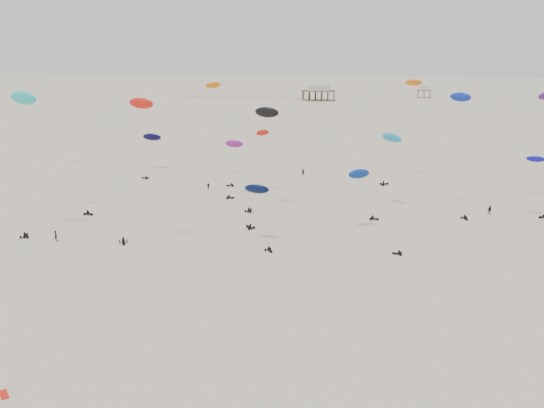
% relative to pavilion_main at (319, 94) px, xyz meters
% --- Properties ---
extents(ground_plane, '(900.00, 900.00, 0.00)m').
position_rel_pavilion_main_xyz_m(ground_plane, '(10.00, -150.00, -4.22)').
color(ground_plane, beige).
extents(pavilion_main, '(21.00, 13.00, 9.80)m').
position_rel_pavilion_main_xyz_m(pavilion_main, '(0.00, 0.00, 0.00)').
color(pavilion_main, brown).
rests_on(pavilion_main, ground).
extents(pavilion_small, '(9.00, 7.00, 8.00)m').
position_rel_pavilion_main_xyz_m(pavilion_small, '(70.00, 30.00, -0.74)').
color(pavilion_small, brown).
rests_on(pavilion_small, ground).
extents(pier_fence, '(80.20, 0.20, 1.50)m').
position_rel_pavilion_main_xyz_m(pier_fence, '(-52.00, -0.00, -3.45)').
color(pier_fence, black).
rests_on(pier_fence, ground).
extents(rig_0, '(4.75, 12.04, 24.91)m').
position_rel_pavilion_main_xyz_m(rig_0, '(45.45, -236.29, 14.74)').
color(rig_0, black).
rests_on(rig_0, ground).
extents(rig_1, '(8.89, 14.49, 17.42)m').
position_rel_pavilion_main_xyz_m(rig_1, '(-1.52, -236.56, 4.44)').
color(rig_1, black).
rests_on(rig_1, ground).
extents(rig_3, '(5.00, 15.80, 17.45)m').
position_rel_pavilion_main_xyz_m(rig_3, '(60.44, -243.34, 4.55)').
color(rig_3, black).
rests_on(rig_3, ground).
extents(rig_4, '(6.32, 7.12, 11.03)m').
position_rel_pavilion_main_xyz_m(rig_4, '(7.82, -262.90, 3.93)').
color(rig_4, black).
rests_on(rig_4, ground).
extents(rig_5, '(10.12, 13.07, 26.57)m').
position_rel_pavilion_main_xyz_m(rig_5, '(36.38, -210.44, 13.31)').
color(rig_5, black).
rests_on(rig_5, ground).
extents(rig_6, '(8.19, 4.13, 25.70)m').
position_rel_pavilion_main_xyz_m(rig_6, '(-12.55, -266.13, 14.02)').
color(rig_6, black).
rests_on(rig_6, ground).
extents(rig_7, '(8.98, 9.98, 16.37)m').
position_rel_pavilion_main_xyz_m(rig_7, '(0.15, -231.02, 4.89)').
color(rig_7, black).
rests_on(rig_7, ground).
extents(rig_8, '(5.60, 17.13, 23.70)m').
position_rel_pavilion_main_xyz_m(rig_8, '(5.54, -243.88, 12.88)').
color(rig_8, black).
rests_on(rig_8, ground).
extents(rig_9, '(10.02, 14.52, 16.98)m').
position_rel_pavilion_main_xyz_m(rig_9, '(26.06, -254.77, 4.93)').
color(rig_9, black).
rests_on(rig_9, ground).
extents(rig_10, '(8.00, 8.19, 11.81)m').
position_rel_pavilion_main_xyz_m(rig_10, '(-32.46, -249.77, 0.68)').
color(rig_10, black).
rests_on(rig_10, ground).
extents(rig_11, '(9.77, 13.17, 25.96)m').
position_rel_pavilion_main_xyz_m(rig_11, '(-11.30, -217.01, 15.03)').
color(rig_11, black).
rests_on(rig_11, ground).
extents(rig_12, '(5.89, 13.86, 14.02)m').
position_rel_pavilion_main_xyz_m(rig_12, '(-32.14, -210.36, 3.99)').
color(rig_12, black).
rests_on(rig_12, ground).
extents(rig_13, '(6.88, 13.55, 17.60)m').
position_rel_pavilion_main_xyz_m(rig_13, '(31.22, -237.87, 8.97)').
color(rig_13, black).
rests_on(rig_13, ground).
extents(rig_14, '(6.54, 7.69, 26.31)m').
position_rel_pavilion_main_xyz_m(rig_14, '(-34.80, -262.94, 17.56)').
color(rig_14, black).
rests_on(rig_14, ground).
extents(spectator_0, '(0.94, 1.02, 2.32)m').
position_rel_pavilion_main_xyz_m(spectator_0, '(-28.34, -267.77, -4.22)').
color(spectator_0, black).
rests_on(spectator_0, ground).
extents(spectator_1, '(1.23, 0.95, 2.23)m').
position_rel_pavilion_main_xyz_m(spectator_1, '(52.33, -239.41, -4.22)').
color(spectator_1, black).
rests_on(spectator_1, ground).
extents(spectator_2, '(1.32, 0.98, 1.99)m').
position_rel_pavilion_main_xyz_m(spectator_2, '(-11.00, -228.56, -4.22)').
color(spectator_2, black).
rests_on(spectator_2, ground).
extents(spectator_3, '(0.87, 0.65, 2.24)m').
position_rel_pavilion_main_xyz_m(spectator_3, '(10.52, -210.24, -4.22)').
color(spectator_3, black).
rests_on(spectator_3, ground).
extents(grounded_kite_b, '(1.75, 1.78, 0.07)m').
position_rel_pavilion_main_xyz_m(grounded_kite_b, '(-9.91, -309.31, -4.22)').
color(grounded_kite_b, red).
rests_on(grounded_kite_b, ground).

